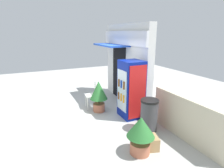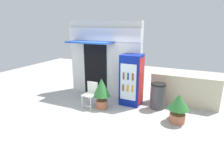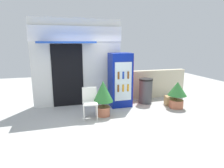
{
  "view_description": "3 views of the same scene",
  "coord_description": "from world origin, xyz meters",
  "px_view_note": "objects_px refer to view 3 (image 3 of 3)",
  "views": [
    {
      "loc": [
        5.74,
        -1.8,
        2.7
      ],
      "look_at": [
        0.49,
        0.63,
        1.05
      ],
      "focal_mm": 29.35,
      "sensor_mm": 36.0,
      "label": 1
    },
    {
      "loc": [
        3.2,
        -5.47,
        2.92
      ],
      "look_at": [
        0.32,
        0.72,
        0.8
      ],
      "focal_mm": 31.74,
      "sensor_mm": 36.0,
      "label": 2
    },
    {
      "loc": [
        -1.13,
        -5.08,
        2.2
      ],
      "look_at": [
        0.52,
        0.72,
        0.88
      ],
      "focal_mm": 30.46,
      "sensor_mm": 36.0,
      "label": 3
    }
  ],
  "objects_px": {
    "potted_plant_curbside": "(177,92)",
    "drink_cooler": "(120,80)",
    "trash_bin": "(146,91)",
    "plastic_chair": "(90,100)",
    "cardboard_box": "(170,101)",
    "potted_plant_near_shop": "(103,95)"
  },
  "relations": [
    {
      "from": "trash_bin",
      "to": "cardboard_box",
      "type": "xyz_separation_m",
      "value": [
        0.75,
        -0.48,
        -0.3
      ]
    },
    {
      "from": "potted_plant_curbside",
      "to": "cardboard_box",
      "type": "distance_m",
      "value": 0.51
    },
    {
      "from": "potted_plant_curbside",
      "to": "cardboard_box",
      "type": "height_order",
      "value": "potted_plant_curbside"
    },
    {
      "from": "plastic_chair",
      "to": "trash_bin",
      "type": "bearing_deg",
      "value": 21.27
    },
    {
      "from": "drink_cooler",
      "to": "plastic_chair",
      "type": "relative_size",
      "value": 2.04
    },
    {
      "from": "potted_plant_curbside",
      "to": "trash_bin",
      "type": "xyz_separation_m",
      "value": [
        -0.79,
        0.8,
        -0.09
      ]
    },
    {
      "from": "plastic_chair",
      "to": "potted_plant_curbside",
      "type": "distance_m",
      "value": 3.0
    },
    {
      "from": "plastic_chair",
      "to": "cardboard_box",
      "type": "height_order",
      "value": "plastic_chair"
    },
    {
      "from": "drink_cooler",
      "to": "potted_plant_curbside",
      "type": "relative_size",
      "value": 2.04
    },
    {
      "from": "potted_plant_curbside",
      "to": "drink_cooler",
      "type": "bearing_deg",
      "value": 156.0
    },
    {
      "from": "potted_plant_near_shop",
      "to": "cardboard_box",
      "type": "distance_m",
      "value": 2.62
    },
    {
      "from": "plastic_chair",
      "to": "potted_plant_near_shop",
      "type": "height_order",
      "value": "potted_plant_near_shop"
    },
    {
      "from": "drink_cooler",
      "to": "trash_bin",
      "type": "distance_m",
      "value": 1.1
    },
    {
      "from": "drink_cooler",
      "to": "potted_plant_near_shop",
      "type": "height_order",
      "value": "drink_cooler"
    },
    {
      "from": "plastic_chair",
      "to": "potted_plant_near_shop",
      "type": "relative_size",
      "value": 0.83
    },
    {
      "from": "potted_plant_curbside",
      "to": "plastic_chair",
      "type": "bearing_deg",
      "value": -178.82
    },
    {
      "from": "drink_cooler",
      "to": "cardboard_box",
      "type": "distance_m",
      "value": 1.96
    },
    {
      "from": "drink_cooler",
      "to": "cardboard_box",
      "type": "relative_size",
      "value": 5.16
    },
    {
      "from": "drink_cooler",
      "to": "trash_bin",
      "type": "xyz_separation_m",
      "value": [
        0.99,
        0.01,
        -0.47
      ]
    },
    {
      "from": "drink_cooler",
      "to": "potted_plant_curbside",
      "type": "distance_m",
      "value": 1.98
    },
    {
      "from": "plastic_chair",
      "to": "potted_plant_curbside",
      "type": "xyz_separation_m",
      "value": [
        3.0,
        0.06,
        0.01
      ]
    },
    {
      "from": "drink_cooler",
      "to": "potted_plant_curbside",
      "type": "xyz_separation_m",
      "value": [
        1.78,
        -0.79,
        -0.38
      ]
    }
  ]
}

